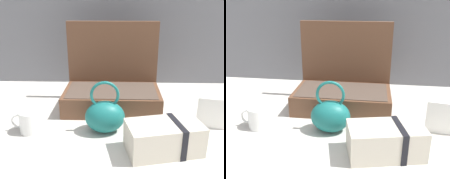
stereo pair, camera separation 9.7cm
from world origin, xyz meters
TOP-DOWN VIEW (x-y plane):
  - ground_plane at (0.00, 0.00)m, footprint 6.00×6.00m
  - open_suitcase at (-0.01, 0.21)m, footprint 0.44×0.27m
  - teal_pouch_handbag at (-0.03, -0.04)m, footprint 0.16×0.12m
  - cream_toiletry_bag at (0.18, -0.17)m, footprint 0.27×0.19m
  - coffee_mug at (-0.33, -0.05)m, footprint 0.12×0.09m
  - info_card_left at (0.39, 0.00)m, footprint 0.13×0.03m

SIDE VIEW (x-z plane):
  - ground_plane at x=0.00m, z-range 0.00..0.00m
  - coffee_mug at x=-0.33m, z-range 0.00..0.09m
  - cream_toiletry_bag at x=0.18m, z-range 0.00..0.11m
  - info_card_left at x=0.39m, z-range 0.00..0.13m
  - teal_pouch_handbag at x=-0.03m, z-range -0.04..0.17m
  - open_suitcase at x=-0.01m, z-range -0.10..0.28m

